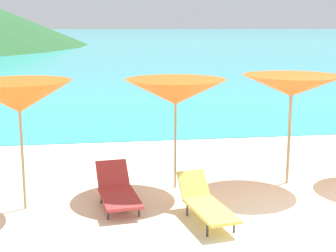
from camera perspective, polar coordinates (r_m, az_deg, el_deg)
name	(u,v)px	position (r m, az deg, el deg)	size (l,w,h in m)	color
ground_plane	(203,119)	(17.44, 4.12, 0.76)	(50.00, 100.00, 0.30)	beige
ocean_water	(101,32)	(233.11, -7.80, 10.70)	(650.00, 440.00, 0.02)	#2DADBC
umbrella_2	(19,97)	(8.51, -16.92, 3.26)	(1.80, 1.80, 2.22)	#9E7F59
umbrella_3	(176,92)	(9.27, 0.88, 3.97)	(1.99, 1.99, 2.13)	#9E7F59
umbrella_4	(292,86)	(9.86, 14.17, 4.54)	(2.06, 2.06, 2.18)	#9E7F59
lounge_chair_7	(206,203)	(8.07, 4.39, -8.88)	(0.77, 1.62, 0.65)	#D8BF4C
lounge_chair_8	(117,190)	(8.72, -5.90, -7.40)	(0.77, 1.60, 0.65)	#A53333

